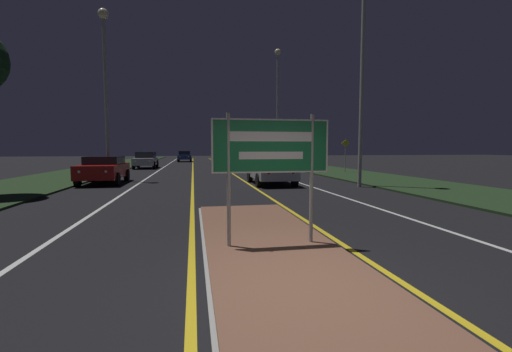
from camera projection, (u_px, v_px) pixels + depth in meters
The scene contains 20 objects.
ground_plane at pixel (305, 294), 4.35m from camera, with size 160.00×160.00×0.00m, color black.
median_island at pixel (271, 247), 6.28m from camera, with size 2.48×8.61×0.10m.
verge_left at pixel (67, 176), 22.24m from camera, with size 5.00×100.00×0.08m.
verge_right at pixel (341, 172), 25.66m from camera, with size 5.00×100.00×0.08m.
centre_line_yellow_left at pixel (193, 170), 28.60m from camera, with size 0.12×70.00×0.01m.
centre_line_yellow_right at pixel (227, 170), 29.11m from camera, with size 0.12×70.00×0.01m.
lane_line_white_left at pixel (159, 171), 28.10m from camera, with size 0.12×70.00×0.01m.
lane_line_white_right at pixel (259, 170), 29.61m from camera, with size 0.12×70.00×0.01m.
edge_line_white_left at pixel (120, 171), 27.56m from camera, with size 0.10×70.00×0.01m.
edge_line_white_right at pixel (292, 169), 30.15m from camera, with size 0.10×70.00×0.01m.
highway_sign at pixel (271, 152), 6.14m from camera, with size 2.14×0.07×2.37m.
streetlight_left_near at pixel (105, 68), 18.98m from camera, with size 0.56×0.56×9.50m.
streetlight_right_near at pixel (363, 31), 15.75m from camera, with size 0.62×0.62×10.59m.
streetlight_right_far at pixel (278, 89), 32.70m from camera, with size 0.60×0.60×11.26m.
car_receding_0 at pixel (271, 169), 17.49m from camera, with size 2.00×4.14×1.48m.
car_receding_1 at pixel (284, 161), 28.53m from camera, with size 1.96×4.57×1.48m.
car_approaching_0 at pixel (104, 169), 17.90m from camera, with size 2.02×4.14×1.42m.
car_approaching_1 at pixel (146, 160), 31.48m from camera, with size 1.95×4.43×1.51m.
car_approaching_2 at pixel (185, 156), 46.93m from camera, with size 1.86×4.16×1.47m.
warning_sign at pixel (345, 152), 25.48m from camera, with size 0.60×0.06×2.44m.
Camera 1 is at (-1.38, -4.03, 1.85)m, focal length 24.00 mm.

